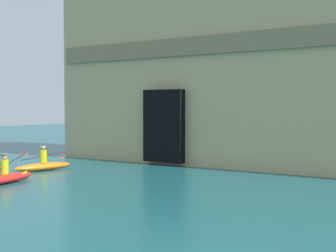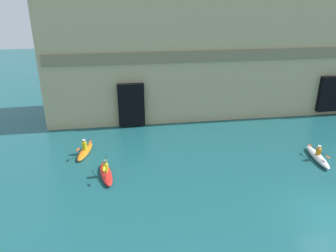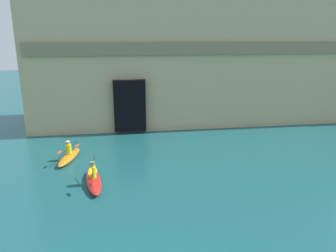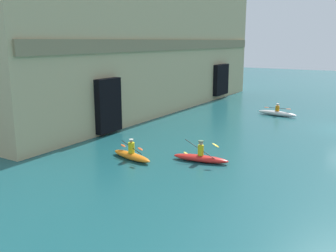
# 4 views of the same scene
# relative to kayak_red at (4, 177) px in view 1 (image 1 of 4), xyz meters

# --- Properties ---
(kayak_red) EXTENTS (1.17, 3.20, 1.19)m
(kayak_red) POSITION_rel_kayak_red_xyz_m (0.00, 0.00, 0.00)
(kayak_red) COLOR red
(kayak_red) RESTS_ON ground
(kayak_orange) EXTENTS (1.31, 3.02, 1.16)m
(kayak_orange) POSITION_rel_kayak_red_xyz_m (-1.63, 3.49, 0.01)
(kayak_orange) COLOR orange
(kayak_orange) RESTS_ON ground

